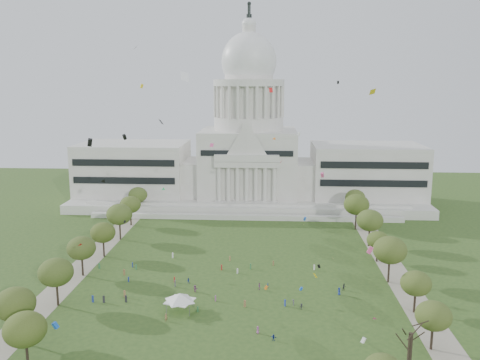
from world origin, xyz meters
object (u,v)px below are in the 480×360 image
at_px(capitol, 249,156).
at_px(big_bare_tree, 411,330).
at_px(event_tent, 180,297).
at_px(person_0, 339,291).

xyz_separation_m(capitol, big_bare_tree, (38.00, -141.59, -13.62)).
height_order(event_tent, person_0, event_tent).
relative_size(big_bare_tree, event_tent, 1.18).
bearing_deg(person_0, event_tent, -100.91).
height_order(capitol, event_tent, capitol).
distance_m(big_bare_tree, event_tent, 55.72).
relative_size(big_bare_tree, person_0, 6.25).
bearing_deg(big_bare_tree, person_0, 104.13).
xyz_separation_m(event_tent, person_0, (41.16, 12.15, -2.69)).
bearing_deg(capitol, person_0, -74.68).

